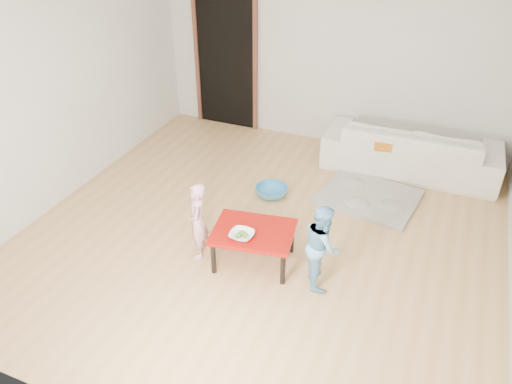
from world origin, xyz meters
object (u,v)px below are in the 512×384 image
Objects in this scene: sofa at (411,148)px; bowl at (242,235)px; red_table at (254,246)px; child_pink at (198,221)px; child_blue at (322,245)px; basin at (272,191)px.

bowl is at bearing 64.56° from sofa.
bowl is (-0.06, -0.15, 0.23)m from red_table.
child_pink is (-0.51, 0.05, -0.01)m from bowl.
red_table is at bearing 68.31° from bowl.
child_blue is at bearing 78.69° from sofa.
sofa is 1.97m from basin.
bowl reaches higher than red_table.
sofa is at bearing 65.48° from bowl.
child_blue is (1.26, 0.09, 0.01)m from child_pink.
child_blue is 1.62m from basin.
child_pink reaches higher than sofa.
sofa is 2.81× the size of red_table.
sofa is 2.66× the size of child_pink.
child_blue reaches higher than child_pink.
bowl is (-1.23, -2.69, 0.10)m from sofa.
red_table reaches higher than basin.
child_pink is 1.27m from child_blue.
red_table is 0.95× the size of child_pink.
child_pink is at bearing -170.00° from red_table.
basin is (0.28, 1.33, -0.36)m from child_pink.
red_table is 3.39× the size of bowl.
sofa is 2.58× the size of child_blue.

